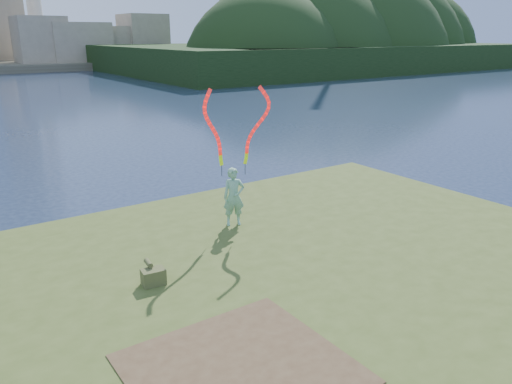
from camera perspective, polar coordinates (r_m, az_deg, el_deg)
ground at (r=11.84m, az=-1.27°, el=-11.27°), size 320.00×320.00×0.00m
grassy_knoll at (r=10.10m, az=6.17°, el=-14.69°), size 20.00×18.00×0.80m
dirt_patch at (r=8.14m, az=-1.79°, el=-19.51°), size 3.20×3.00×0.02m
wooded_hill at (r=94.87m, az=9.05°, el=14.05°), size 78.00×50.00×63.00m
woman_with_ribbons at (r=13.12m, az=-2.58°, el=2.13°), size 1.90×0.75×3.96m
canvas_bag at (r=10.58m, az=-11.68°, el=-9.37°), size 0.50×0.57×0.45m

